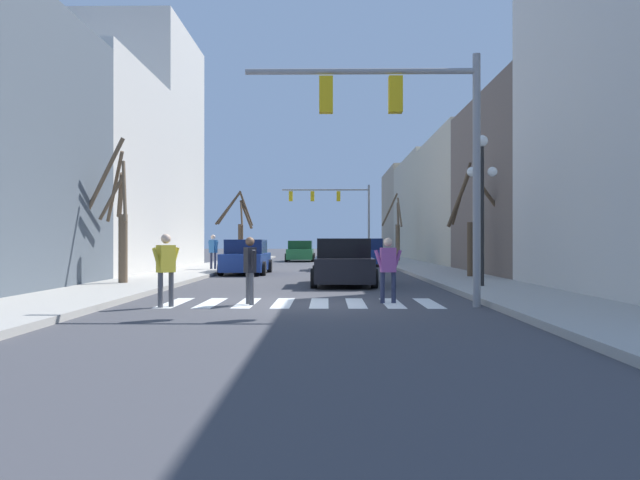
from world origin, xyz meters
name	(u,v)px	position (x,y,z in m)	size (l,w,h in m)	color
ground_plane	(301,304)	(0.00, 0.00, 0.00)	(240.00, 240.00, 0.00)	#424247
sidewalk_left	(61,301)	(-5.86, 0.00, 0.07)	(2.96, 90.00, 0.15)	#ADA89E
sidewalk_right	(543,302)	(5.86, 0.00, 0.07)	(2.96, 90.00, 0.15)	#ADA89E
building_row_left	(68,152)	(-10.34, 11.09, 5.31)	(6.00, 31.13, 13.55)	#515B66
building_row_right	(470,195)	(10.34, 27.15, 4.66)	(6.00, 67.86, 11.18)	beige
crosswalk_stripes	(301,303)	(0.00, 0.35, 0.00)	(6.75, 2.60, 0.01)	white
traffic_signal_near	(410,126)	(2.58, -0.56, 4.23)	(5.49, 0.28, 5.91)	gray
traffic_signal_far	(336,204)	(1.40, 37.24, 4.70)	(7.38, 0.28, 6.30)	gray
street_lamp_right_corner	(482,180)	(5.47, 4.34, 3.45)	(0.95, 0.36, 4.70)	black
car_parked_right_far	(246,258)	(-3.19, 14.30, 0.76)	(2.13, 4.88, 1.62)	navy
car_parked_right_mid	(338,255)	(1.21, 18.73, 0.78)	(2.17, 4.54, 1.68)	silver
car_at_intersection	(369,253)	(3.27, 24.42, 0.80)	(1.96, 4.50, 1.73)	navy
car_driving_toward_lane	(300,252)	(-1.45, 33.22, 0.75)	(2.21, 4.77, 1.60)	#236B38
car_parked_left_near	(343,263)	(1.20, 6.76, 0.77)	(2.20, 4.69, 1.63)	black
pedestrian_waiting_at_curb	(213,249)	(-5.11, 16.20, 1.17)	(0.63, 0.54, 1.73)	#282D47
pedestrian_on_left_sidewalk	(166,264)	(-3.12, -0.65, 1.01)	(0.55, 0.61, 1.71)	#4C4C51
pedestrian_on_right_sidewalk	(250,265)	(-1.23, -0.04, 0.97)	(0.37, 0.68, 1.64)	#4C4C51
pedestrian_crossing_street	(388,264)	(2.15, 0.36, 0.96)	(0.70, 0.25, 1.62)	#282D47
street_tree_left_far	(239,227)	(-5.48, 28.06, 2.52)	(2.71, 1.51, 4.94)	#473828
street_tree_left_mid	(397,232)	(5.74, 30.61, 2.25)	(1.26, 2.89, 4.96)	brown
street_tree_right_near	(471,226)	(6.41, 9.88, 2.16)	(2.54, 1.41, 4.56)	brown
street_tree_left_near	(119,219)	(-6.39, 5.78, 2.29)	(1.76, 2.02, 4.89)	brown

